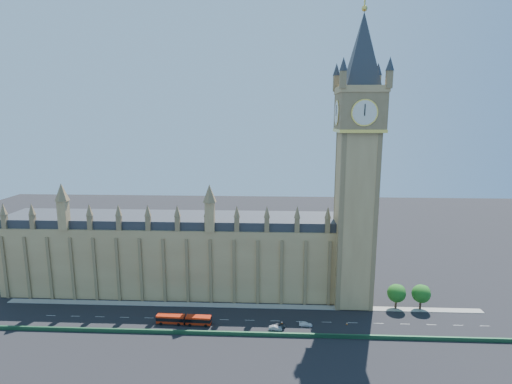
{
  "coord_description": "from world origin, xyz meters",
  "views": [
    {
      "loc": [
        11.47,
        -115.24,
        62.64
      ],
      "look_at": [
        5.52,
        10.0,
        39.12
      ],
      "focal_mm": 28.0,
      "sensor_mm": 36.0,
      "label": 1
    }
  ],
  "objects_px": {
    "red_bus": "(184,320)",
    "car_grey": "(279,326)",
    "car_silver": "(275,328)",
    "car_white": "(306,324)"
  },
  "relations": [
    {
      "from": "car_grey",
      "to": "car_white",
      "type": "bearing_deg",
      "value": -84.01
    },
    {
      "from": "car_grey",
      "to": "car_white",
      "type": "relative_size",
      "value": 0.94
    },
    {
      "from": "car_silver",
      "to": "car_grey",
      "type": "bearing_deg",
      "value": -34.52
    },
    {
      "from": "car_silver",
      "to": "car_white",
      "type": "xyz_separation_m",
      "value": [
        9.24,
        2.76,
        -0.07
      ]
    },
    {
      "from": "car_grey",
      "to": "red_bus",
      "type": "bearing_deg",
      "value": 85.63
    },
    {
      "from": "car_silver",
      "to": "car_white",
      "type": "relative_size",
      "value": 0.99
    },
    {
      "from": "car_silver",
      "to": "red_bus",
      "type": "bearing_deg",
      "value": 90.33
    },
    {
      "from": "red_bus",
      "to": "car_silver",
      "type": "relative_size",
      "value": 4.27
    },
    {
      "from": "red_bus",
      "to": "car_grey",
      "type": "bearing_deg",
      "value": 1.24
    },
    {
      "from": "red_bus",
      "to": "car_silver",
      "type": "distance_m",
      "value": 28.21
    }
  ]
}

